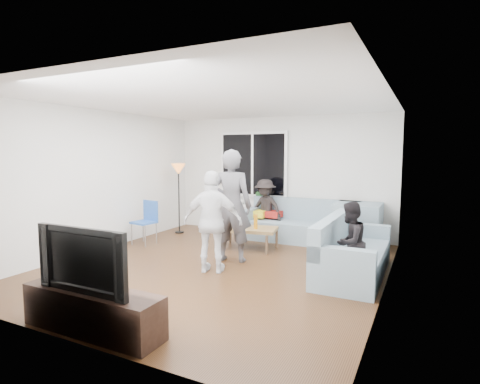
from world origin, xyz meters
The scene contains 30 objects.
floor centered at (0.00, 0.00, -0.02)m, with size 5.00×5.50×0.04m, color #56351C.
ceiling centered at (0.00, 0.00, 2.62)m, with size 5.00×5.50×0.04m, color white.
wall_back centered at (0.00, 2.77, 1.30)m, with size 5.00×0.04×2.60m, color silver.
wall_front centered at (0.00, -2.77, 1.30)m, with size 5.00×0.04×2.60m, color silver.
wall_left centered at (-2.52, 0.00, 1.30)m, with size 0.04×5.50×2.60m, color silver.
wall_right centered at (2.52, 0.00, 1.30)m, with size 0.04×5.50×2.60m, color silver.
window_frame centered at (-0.60, 2.69, 1.55)m, with size 1.62×0.06×1.47m, color white.
window_glass centered at (-0.60, 2.65, 1.55)m, with size 1.50×0.02×1.35m, color black.
window_mullion centered at (-0.60, 2.64, 1.55)m, with size 0.05×0.03×1.35m, color white.
radiator centered at (-0.60, 2.65, 0.31)m, with size 1.30×0.12×0.62m, color silver.
potted_plant centered at (-0.44, 2.62, 0.79)m, with size 0.18×0.15×0.33m, color #245B27.
vase centered at (-0.91, 2.62, 0.71)m, with size 0.17×0.17×0.18m, color white.
sofa_back_section centered at (0.64, 2.27, 0.42)m, with size 2.30×0.85×0.85m, color gray, non-canonical shape.
sofa_right_section centered at (2.02, 0.53, 0.42)m, with size 0.85×2.00×0.85m, color gray, non-canonical shape.
sofa_corner centered at (1.79, 2.27, 0.42)m, with size 0.85×0.85×0.85m, color gray.
cushion_yellow centered at (-0.29, 2.25, 0.51)m, with size 0.38×0.32×0.14m, color yellow.
cushion_red centered at (0.02, 2.33, 0.51)m, with size 0.36×0.30×0.13m, color maroon.
coffee_table centered at (-0.07, 1.27, 0.20)m, with size 1.10×0.60×0.40m, color #9F7F4D.
pitcher centered at (-0.18, 1.22, 0.49)m, with size 0.17×0.17×0.17m, color maroon.
side_chair centered at (-2.05, 0.64, 0.43)m, with size 0.40×0.40×0.86m, color #2857AE, non-canonical shape.
floor_lamp centered at (-2.05, 1.84, 0.78)m, with size 0.32×0.32×1.56m, color orange, non-canonical shape.
player_left centered at (0.05, 0.39, 0.94)m, with size 0.68×0.45×1.87m, color #504F55.
player_right centered at (0.07, -0.28, 0.78)m, with size 0.91×0.38×1.55m, color silver.
spectator_right centered at (2.02, 0.18, 0.57)m, with size 0.56×0.43×1.14m, color black.
spectator_back centered at (-0.14, 2.30, 0.63)m, with size 0.81×0.46×1.25m, color black.
tv_console centered at (-0.04, -2.50, 0.22)m, with size 1.60×0.40×0.44m, color #322019.
television centered at (-0.04, -2.50, 0.77)m, with size 1.15×0.15×0.66m, color black.
bottle_a centered at (-0.38, 1.41, 0.52)m, with size 0.07×0.07×0.24m, color #D53F0C.
bottle_b centered at (-0.20, 1.10, 0.52)m, with size 0.08×0.08×0.24m, color #198C22.
bottle_d centered at (0.12, 1.22, 0.54)m, with size 0.07×0.07×0.27m, color orange.
Camera 1 is at (2.96, -5.17, 1.83)m, focal length 28.49 mm.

